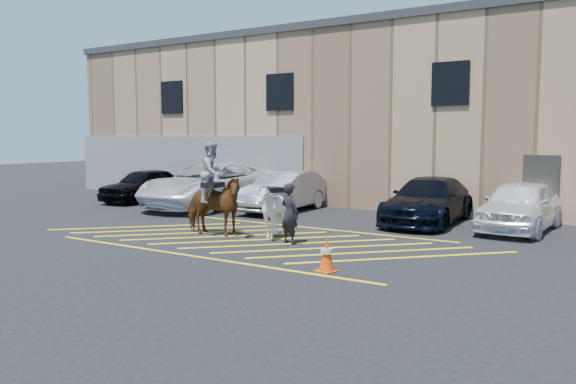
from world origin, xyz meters
The scene contains 12 objects.
ground centered at (0.00, 0.00, 0.00)m, with size 90.00×90.00×0.00m, color black.
car_black_suv centered at (-9.37, 4.49, 0.71)m, with size 1.68×4.18×1.42m, color black.
car_white_pickup centered at (-5.65, 4.40, 0.88)m, with size 2.90×6.30×1.75m, color white.
car_silver_sedan centered at (-2.57, 5.03, 0.74)m, with size 1.57×4.52×1.49m, color #9A9EA8.
car_blue_suv centered at (2.94, 5.12, 0.73)m, with size 2.04×5.03×1.46m, color black.
car_white_suv centered at (5.71, 5.10, 0.75)m, with size 1.78×4.42×1.51m, color white.
handler centered at (1.00, -0.26, 0.80)m, with size 0.58×0.38×1.59m, color black.
warehouse centered at (-0.01, 11.99, 3.65)m, with size 32.42×10.20×7.30m.
hatching_zone centered at (0.00, -0.30, 0.01)m, with size 12.60×5.12×0.01m.
mounted_bay centered at (-1.48, -0.38, 1.07)m, with size 2.09×1.11×2.66m.
saddled_white centered at (0.17, 0.16, 0.76)m, with size 1.71×1.78×1.51m.
traffic_cone centered at (3.28, -2.45, 0.37)m, with size 0.46×0.46×0.73m.
Camera 1 is at (8.68, -12.54, 2.81)m, focal length 35.00 mm.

